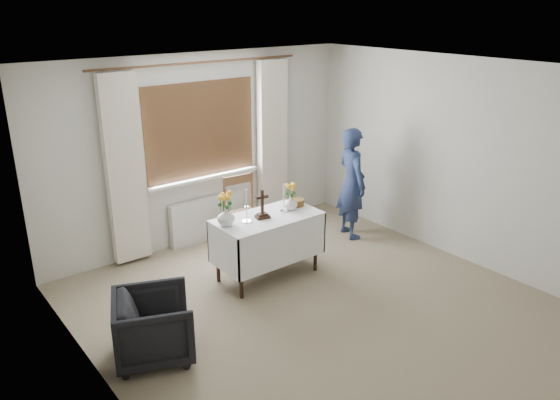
{
  "coord_description": "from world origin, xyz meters",
  "views": [
    {
      "loc": [
        -3.44,
        -3.62,
        3.1
      ],
      "look_at": [
        0.04,
        0.86,
        1.02
      ],
      "focal_mm": 35.0,
      "sensor_mm": 36.0,
      "label": 1
    }
  ],
  "objects_px": {
    "armchair": "(154,326)",
    "person": "(352,183)",
    "wooden_cross": "(262,204)",
    "wooden_chair": "(247,217)",
    "flower_vase_left": "(226,217)",
    "altar_table": "(268,247)",
    "flower_vase_right": "(291,203)"
  },
  "relations": [
    {
      "from": "altar_table",
      "to": "person",
      "type": "bearing_deg",
      "value": 9.34
    },
    {
      "from": "wooden_cross",
      "to": "flower_vase_left",
      "type": "height_order",
      "value": "wooden_cross"
    },
    {
      "from": "altar_table",
      "to": "wooden_chair",
      "type": "xyz_separation_m",
      "value": [
        0.15,
        0.65,
        0.13
      ]
    },
    {
      "from": "flower_vase_right",
      "to": "altar_table",
      "type": "bearing_deg",
      "value": -178.67
    },
    {
      "from": "wooden_cross",
      "to": "flower_vase_right",
      "type": "height_order",
      "value": "wooden_cross"
    },
    {
      "from": "wooden_chair",
      "to": "flower_vase_left",
      "type": "xyz_separation_m",
      "value": [
        -0.67,
        -0.58,
        0.35
      ]
    },
    {
      "from": "wooden_chair",
      "to": "flower_vase_left",
      "type": "distance_m",
      "value": 0.95
    },
    {
      "from": "wooden_chair",
      "to": "person",
      "type": "xyz_separation_m",
      "value": [
        1.47,
        -0.38,
        0.25
      ]
    },
    {
      "from": "wooden_chair",
      "to": "armchair",
      "type": "bearing_deg",
      "value": -143.05
    },
    {
      "from": "armchair",
      "to": "person",
      "type": "xyz_separation_m",
      "value": [
        3.37,
        0.89,
        0.45
      ]
    },
    {
      "from": "armchair",
      "to": "flower_vase_left",
      "type": "xyz_separation_m",
      "value": [
        1.24,
        0.69,
        0.55
      ]
    },
    {
      "from": "wooden_cross",
      "to": "armchair",
      "type": "bearing_deg",
      "value": -147.5
    },
    {
      "from": "armchair",
      "to": "flower_vase_right",
      "type": "xyz_separation_m",
      "value": [
        2.1,
        0.63,
        0.53
      ]
    },
    {
      "from": "wooden_chair",
      "to": "flower_vase_right",
      "type": "xyz_separation_m",
      "value": [
        0.19,
        -0.64,
        0.33
      ]
    },
    {
      "from": "altar_table",
      "to": "wooden_cross",
      "type": "bearing_deg",
      "value": 179.97
    },
    {
      "from": "person",
      "to": "wooden_cross",
      "type": "bearing_deg",
      "value": 114.78
    },
    {
      "from": "flower_vase_left",
      "to": "wooden_chair",
      "type": "bearing_deg",
      "value": 40.85
    },
    {
      "from": "armchair",
      "to": "person",
      "type": "height_order",
      "value": "person"
    },
    {
      "from": "armchair",
      "to": "flower_vase_right",
      "type": "relative_size",
      "value": 4.1
    },
    {
      "from": "wooden_cross",
      "to": "altar_table",
      "type": "bearing_deg",
      "value": 12.16
    },
    {
      "from": "wooden_chair",
      "to": "wooden_cross",
      "type": "distance_m",
      "value": 0.8
    },
    {
      "from": "wooden_chair",
      "to": "person",
      "type": "height_order",
      "value": "person"
    },
    {
      "from": "wooden_chair",
      "to": "wooden_cross",
      "type": "xyz_separation_m",
      "value": [
        -0.22,
        -0.65,
        0.42
      ]
    },
    {
      "from": "flower_vase_left",
      "to": "armchair",
      "type": "bearing_deg",
      "value": -150.76
    },
    {
      "from": "wooden_cross",
      "to": "flower_vase_right",
      "type": "relative_size",
      "value": 1.98
    },
    {
      "from": "armchair",
      "to": "person",
      "type": "distance_m",
      "value": 3.52
    },
    {
      "from": "person",
      "to": "wooden_cross",
      "type": "xyz_separation_m",
      "value": [
        -1.69,
        -0.27,
        0.17
      ]
    },
    {
      "from": "armchair",
      "to": "flower_vase_right",
      "type": "distance_m",
      "value": 2.25
    },
    {
      "from": "flower_vase_left",
      "to": "person",
      "type": "bearing_deg",
      "value": 5.23
    },
    {
      "from": "flower_vase_left",
      "to": "flower_vase_right",
      "type": "xyz_separation_m",
      "value": [
        0.86,
        -0.06,
        -0.02
      ]
    },
    {
      "from": "person",
      "to": "wooden_cross",
      "type": "distance_m",
      "value": 1.72
    },
    {
      "from": "armchair",
      "to": "flower_vase_right",
      "type": "bearing_deg",
      "value": -51.3
    }
  ]
}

